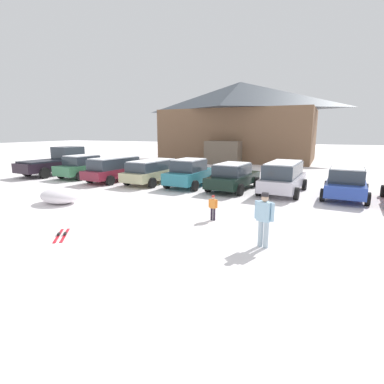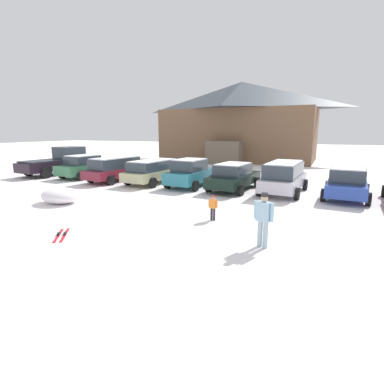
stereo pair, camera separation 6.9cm
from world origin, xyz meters
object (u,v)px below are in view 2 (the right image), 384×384
at_px(ski_lodge, 240,121).
at_px(plowed_snow_pile, 61,196).
at_px(parked_teal_hatchback, 191,173).
at_px(pair_of_skis, 62,235).
at_px(parked_maroon_van, 116,168).
at_px(parked_beige_suv, 153,171).
at_px(skier_child_in_orange_jacket, 213,206).
at_px(skier_adult_in_blue_parka, 264,217).
at_px(parked_black_sedan, 234,176).
at_px(pickup_truck, 60,162).
at_px(parked_blue_hatchback, 347,183).
at_px(parked_green_coupe, 85,166).
at_px(parked_silver_wagon, 284,177).

bearing_deg(ski_lodge, plowed_snow_pile, -94.00).
distance_m(parked_teal_hatchback, plowed_snow_pile, 7.64).
bearing_deg(pair_of_skis, plowed_snow_pile, 137.65).
distance_m(parked_maroon_van, parked_beige_suv, 2.88).
bearing_deg(ski_lodge, skier_child_in_orange_jacket, -76.75).
bearing_deg(parked_teal_hatchback, plowed_snow_pile, -120.76).
relative_size(ski_lodge, pair_of_skis, 13.74).
relative_size(ski_lodge, parked_teal_hatchback, 4.24).
bearing_deg(ski_lodge, skier_adult_in_blue_parka, -73.10).
bearing_deg(parked_beige_suv, parked_black_sedan, -0.47).
bearing_deg(pickup_truck, parked_blue_hatchback, -1.52).
relative_size(parked_beige_suv, parked_blue_hatchback, 1.10).
bearing_deg(parked_green_coupe, pair_of_skis, -49.65).
height_order(pickup_truck, plowed_snow_pile, pickup_truck).
relative_size(parked_green_coupe, parked_silver_wagon, 0.89).
height_order(parked_black_sedan, pickup_truck, pickup_truck).
bearing_deg(parked_black_sedan, skier_child_in_orange_jacket, -80.67).
xyz_separation_m(parked_teal_hatchback, plowed_snow_pile, (-3.90, -6.55, -0.50)).
bearing_deg(pair_of_skis, parked_black_sedan, 73.46).
distance_m(ski_lodge, parked_green_coupe, 20.23).
xyz_separation_m(parked_green_coupe, parked_teal_hatchback, (8.80, -0.19, 0.02)).
height_order(parked_green_coupe, pickup_truck, pickup_truck).
bearing_deg(parked_green_coupe, plowed_snow_pile, -54.02).
distance_m(parked_black_sedan, parked_silver_wagon, 2.82).
bearing_deg(pickup_truck, skier_adult_in_blue_parka, -26.44).
distance_m(ski_lodge, parked_silver_wagon, 20.44).
xyz_separation_m(ski_lodge, pair_of_skis, (1.91, -28.83, -4.55)).
distance_m(pickup_truck, skier_adult_in_blue_parka, 20.15).
bearing_deg(parked_blue_hatchback, plowed_snow_pile, -151.69).
bearing_deg(parked_maroon_van, parked_silver_wagon, 2.48).
bearing_deg(parked_blue_hatchback, parked_black_sedan, -178.49).
height_order(parked_maroon_van, pickup_truck, pickup_truck).
xyz_separation_m(parked_blue_hatchback, skier_child_in_orange_jacket, (-4.91, -6.44, -0.26)).
bearing_deg(parked_beige_suv, parked_silver_wagon, 1.43).
bearing_deg(parked_black_sedan, parked_teal_hatchback, -178.34).
bearing_deg(parked_black_sedan, parked_blue_hatchback, 1.51).
xyz_separation_m(parked_teal_hatchback, skier_child_in_orange_jacket, (3.80, -6.20, -0.31)).
xyz_separation_m(ski_lodge, parked_blue_hatchback, (10.82, -18.68, -3.75)).
bearing_deg(skier_child_in_orange_jacket, parked_beige_suv, 136.08).
distance_m(skier_adult_in_blue_parka, pair_of_skis, 6.62).
distance_m(parked_black_sedan, skier_child_in_orange_jacket, 6.37).
bearing_deg(pair_of_skis, parked_teal_hatchback, 88.81).
bearing_deg(skier_child_in_orange_jacket, skier_adult_in_blue_parka, -40.56).
distance_m(parked_blue_hatchback, skier_child_in_orange_jacket, 8.10).
height_order(ski_lodge, parked_blue_hatchback, ski_lodge).
bearing_deg(parked_black_sedan, pickup_truck, 177.26).
xyz_separation_m(ski_lodge, parked_silver_wagon, (7.68, -18.58, -3.64)).
distance_m(pickup_truck, plowed_snow_pile, 10.89).
xyz_separation_m(parked_beige_suv, parked_blue_hatchback, (11.48, 0.11, -0.03)).
height_order(skier_child_in_orange_jacket, plowed_snow_pile, skier_child_in_orange_jacket).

